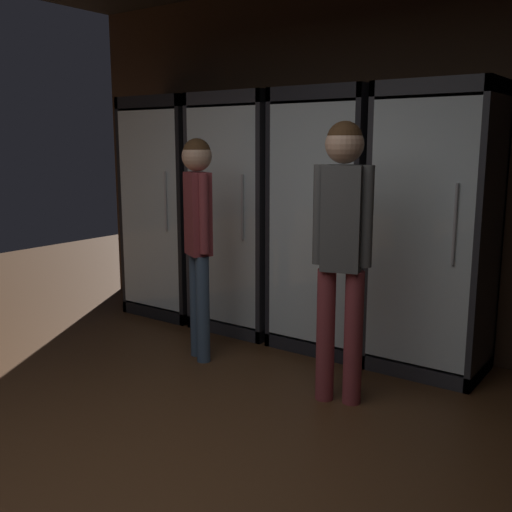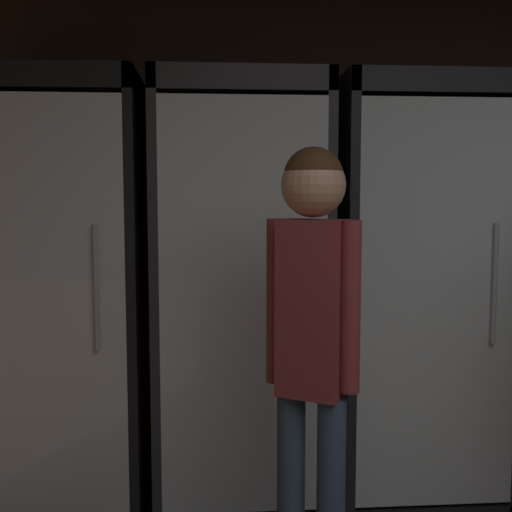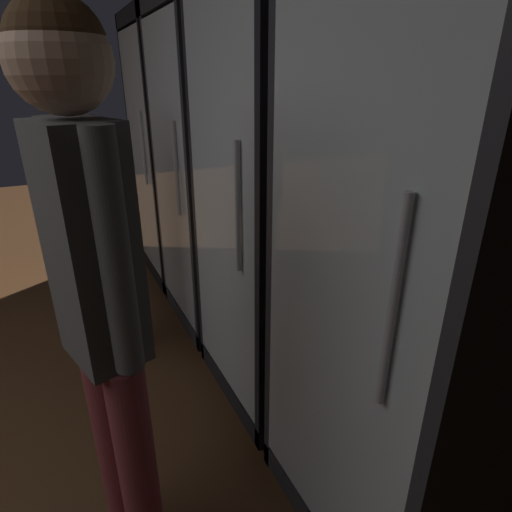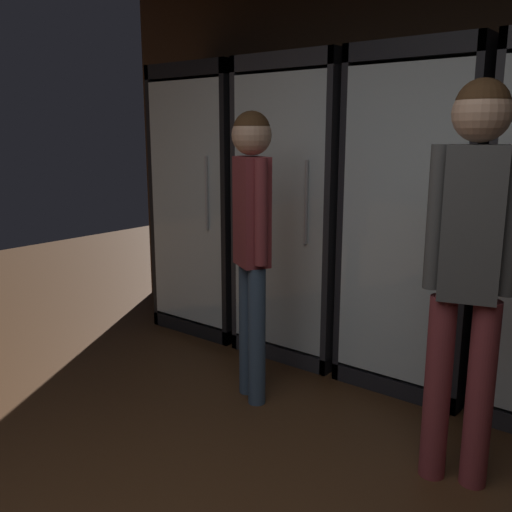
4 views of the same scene
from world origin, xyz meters
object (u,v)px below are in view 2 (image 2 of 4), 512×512
Objects in this scene: cooler_left at (240,301)px; cooler_center at (413,298)px; shopper_near at (312,324)px; cooler_far_left at (59,304)px.

cooler_center is (0.81, -0.00, 0.00)m from cooler_left.
cooler_center reaches higher than shopper_near.
cooler_center is 1.23× the size of shopper_near.
cooler_left is 1.23× the size of shopper_near.
cooler_left is 0.81m from cooler_center.
cooler_far_left reaches higher than shopper_near.
cooler_left and cooler_center have the same top height.
cooler_far_left is at bearing -179.98° from cooler_center.
cooler_left is 0.85m from shopper_near.
cooler_far_left is at bearing -179.83° from cooler_left.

